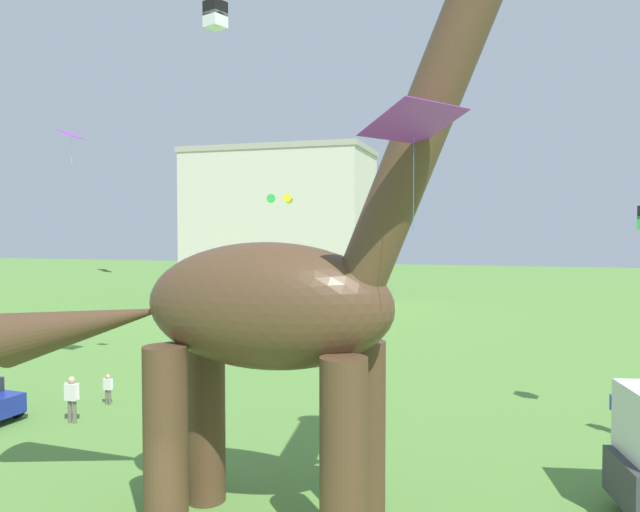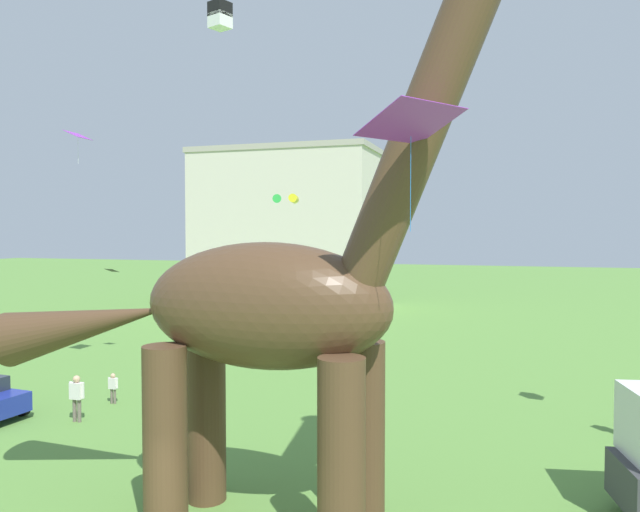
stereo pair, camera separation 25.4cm
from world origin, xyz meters
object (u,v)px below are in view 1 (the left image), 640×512
Objects in this scene: kite_high_left at (414,123)px; kite_high_right at (284,199)px; dinosaur_sculpture at (264,306)px; person_far_spectator at (72,395)px; kite_far_right at (105,271)px; person_strolling_adult at (619,406)px; person_photographer at (108,386)px; kite_near_high at (215,15)px; kite_far_left at (71,135)px.

kite_high_right is (-10.65, 21.77, -0.13)m from kite_high_left.
person_far_spectator is at bearing 157.31° from dinosaur_sculpture.
person_strolling_adult is at bearing -14.14° from kite_far_right.
person_photographer is at bearing -102.93° from kite_high_right.
kite_high_left reaches higher than kite_high_right.
person_far_spectator is 13.13m from kite_far_right.
person_photographer is at bearing 146.02° from kite_high_left.
person_photographer is at bearing -136.32° from kite_near_high.
kite_far_left is 0.65× the size of kite_high_left.
kite_far_right is 10.90m from kite_high_right.
person_far_spectator is 0.73× the size of kite_high_left.
dinosaur_sculpture is 8.00× the size of kite_high_right.
person_far_spectator is 12.52m from kite_far_left.
kite_high_right reaches higher than person_far_spectator.
kite_high_left is (19.81, -17.52, 4.24)m from kite_far_right.
kite_near_high reaches higher than kite_far_right.
dinosaur_sculpture reaches higher than kite_far_right.
person_photographer is 11.22m from kite_far_right.
dinosaur_sculpture is 18.69m from kite_far_left.
kite_high_right is at bearing 24.86° from kite_far_right.
dinosaur_sculpture is at bearing -58.66° from kite_near_high.
kite_near_high is at bearing -87.60° from kite_high_right.
kite_high_right is (-0.40, 9.48, -7.31)m from kite_near_high.
kite_high_left is (-5.47, -11.15, 8.04)m from person_strolling_adult.
kite_high_left reaches higher than person_far_spectator.
person_photographer is at bearing -53.26° from kite_far_right.
kite_near_high is at bearing 0.54° from kite_far_left.
kite_high_left is (17.61, -12.21, -2.43)m from kite_far_left.
kite_far_left is (-4.06, 3.08, 10.70)m from person_photographer.
kite_far_right is (-2.20, 5.31, -6.67)m from kite_far_left.
kite_high_right is (9.16, 4.25, 4.10)m from kite_far_right.
dinosaur_sculpture is at bearing 34.50° from person_photographer.
person_far_spectator is 16.44m from kite_near_high.
kite_far_right is (-6.26, 8.39, 4.03)m from person_photographer.
dinosaur_sculpture reaches higher than kite_high_right.
person_strolling_adult is at bearing 78.42° from person_photographer.
kite_far_left is (-4.28, 5.48, 10.42)m from person_far_spectator.
dinosaur_sculpture is 13.28× the size of kite_near_high.
kite_far_left is (-7.36, -0.07, -4.74)m from kite_near_high.
kite_far_right is at bearing -151.13° from person_far_spectator.
kite_far_left is at bearing -144.14° from person_far_spectator.
person_far_spectator is 16.94m from kite_high_left.
kite_far_left is 12.10m from kite_high_right.
person_far_spectator reaches higher than person_strolling_adult.
kite_near_high is (-15.73, 1.13, 15.22)m from person_strolling_adult.
kite_high_left is 1.28× the size of kite_high_right.
kite_high_left is at bearing 162.65° from person_strolling_adult.
kite_near_high is 8.75m from kite_far_left.
kite_far_left is at bearing 148.33° from dinosaur_sculpture.
person_far_spectator reaches higher than person_photographer.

